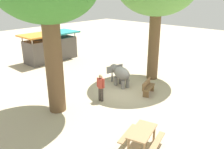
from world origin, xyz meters
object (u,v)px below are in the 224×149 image
object	(u,v)px
market_stall_orange	(38,51)
market_stall_teal	(63,46)
elephant	(120,73)
person_handler	(101,86)
picnic_table_near	(142,135)
wooden_bench	(148,87)

from	to	relation	value
market_stall_orange	market_stall_teal	xyz separation A→B (m)	(2.60, 0.00, 0.00)
elephant	person_handler	xyz separation A→B (m)	(-2.54, -0.73, 0.09)
person_handler	market_stall_teal	xyz separation A→B (m)	(4.24, 9.31, 0.19)
elephant	picnic_table_near	world-z (taller)	elephant
picnic_table_near	market_stall_teal	distance (m)	14.86
market_stall_teal	picnic_table_near	bearing A→B (deg)	-114.42
market_stall_orange	picnic_table_near	bearing A→B (deg)	-104.67
elephant	picnic_table_near	bearing A→B (deg)	150.80
elephant	wooden_bench	size ratio (longest dim) A/B	1.34
person_handler	market_stall_teal	distance (m)	10.23
picnic_table_near	person_handler	bearing A→B (deg)	51.49
person_handler	wooden_bench	xyz separation A→B (m)	(2.64, -1.45, -0.48)
market_stall_orange	market_stall_teal	distance (m)	2.60
wooden_bench	market_stall_orange	bearing A→B (deg)	-100.64
wooden_bench	market_stall_orange	world-z (taller)	market_stall_orange
picnic_table_near	market_stall_orange	world-z (taller)	market_stall_orange
picnic_table_near	market_stall_teal	bearing A→B (deg)	51.36
person_handler	market_stall_teal	size ratio (longest dim) A/B	0.64
picnic_table_near	market_stall_orange	size ratio (longest dim) A/B	0.72
wooden_bench	picnic_table_near	xyz separation A→B (m)	(-4.54, -2.76, 0.12)
elephant	market_stall_orange	bearing A→B (deg)	18.79
wooden_bench	picnic_table_near	distance (m)	5.31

